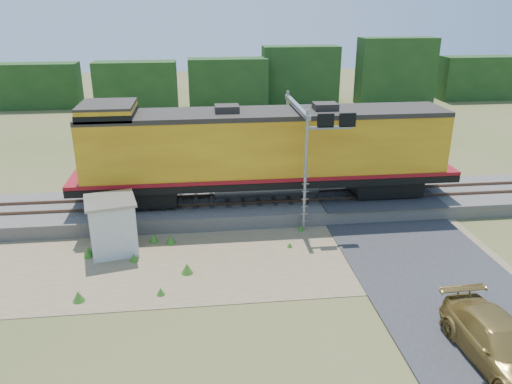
{
  "coord_description": "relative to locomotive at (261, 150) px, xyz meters",
  "views": [
    {
      "loc": [
        -3.25,
        -20.89,
        11.63
      ],
      "look_at": [
        -0.46,
        3.0,
        2.4
      ],
      "focal_mm": 35.0,
      "sensor_mm": 36.0,
      "label": 1
    }
  ],
  "objects": [
    {
      "name": "rails",
      "position": [
        -0.17,
        -0.0,
        -2.86
      ],
      "size": [
        70.0,
        1.54,
        0.16
      ],
      "color": "brown",
      "rests_on": "ballast"
    },
    {
      "name": "tree_line_north",
      "position": [
        -0.17,
        32.0,
        -0.67
      ],
      "size": [
        130.0,
        3.0,
        6.5
      ],
      "color": "#193B15",
      "rests_on": "ground"
    },
    {
      "name": "weed_clumps",
      "position": [
        -3.67,
        -5.9,
        -3.74
      ],
      "size": [
        15.0,
        6.2,
        0.56
      ],
      "primitive_type": null,
      "color": "#377120",
      "rests_on": "ground"
    },
    {
      "name": "locomotive",
      "position": [
        0.0,
        0.0,
        0.0
      ],
      "size": [
        21.85,
        3.33,
        5.64
      ],
      "color": "black",
      "rests_on": "rails"
    },
    {
      "name": "ground",
      "position": [
        -0.17,
        -6.0,
        -3.74
      ],
      "size": [
        140.0,
        140.0,
        0.0
      ],
      "primitive_type": "plane",
      "color": "#475123",
      "rests_on": "ground"
    },
    {
      "name": "ballast",
      "position": [
        -0.17,
        -0.0,
        -3.34
      ],
      "size": [
        70.0,
        5.0,
        0.8
      ],
      "primitive_type": "cube",
      "color": "slate",
      "rests_on": "ground"
    },
    {
      "name": "dirt_shoulder",
      "position": [
        -2.17,
        -5.5,
        -3.73
      ],
      "size": [
        26.0,
        8.0,
        0.03
      ],
      "primitive_type": "cube",
      "color": "#8C7754",
      "rests_on": "ground"
    },
    {
      "name": "car",
      "position": [
        6.41,
        -14.03,
        -2.97
      ],
      "size": [
        2.39,
        5.39,
        1.54
      ],
      "primitive_type": "imported",
      "rotation": [
        0.0,
        0.0,
        0.04
      ],
      "color": "olive",
      "rests_on": "ground"
    },
    {
      "name": "road",
      "position": [
        6.83,
        -5.26,
        -3.65
      ],
      "size": [
        7.0,
        66.0,
        0.86
      ],
      "color": "#38383A",
      "rests_on": "ground"
    },
    {
      "name": "shed",
      "position": [
        -7.82,
        -4.11,
        -2.34
      ],
      "size": [
        2.8,
        2.8,
        2.77
      ],
      "rotation": [
        0.0,
        0.0,
        0.22
      ],
      "color": "silver",
      "rests_on": "ground"
    },
    {
      "name": "signal_gantry",
      "position": [
        2.31,
        -0.65,
        1.23
      ],
      "size": [
        2.61,
        6.2,
        6.58
      ],
      "color": "gray",
      "rests_on": "ground"
    }
  ]
}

